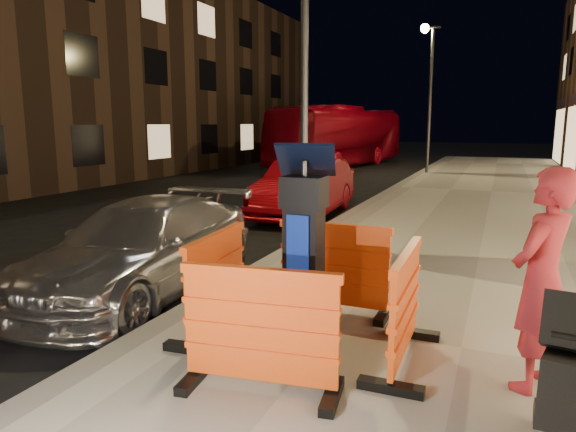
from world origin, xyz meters
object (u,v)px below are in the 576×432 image
at_px(barrier_kerbside, 216,282).
at_px(barrier_bldgside, 405,307).
at_px(barrier_front, 260,331).
at_px(car_silver, 145,291).
at_px(barrier_back, 334,268).
at_px(bus_doubledecker, 340,166).
at_px(man, 542,281).
at_px(parking_kiosk, 304,253).
at_px(car_red, 305,216).

height_order(barrier_kerbside, barrier_bldgside, same).
xyz_separation_m(barrier_front, car_silver, (-2.72, 2.03, -0.66)).
height_order(barrier_back, bus_doubledecker, bus_doubledecker).
bearing_deg(car_silver, man, -17.23).
relative_size(barrier_front, man, 0.73).
bearing_deg(barrier_back, barrier_kerbside, -134.74).
bearing_deg(car_silver, parking_kiosk, -25.50).
relative_size(barrier_kerbside, car_red, 0.30).
bearing_deg(parking_kiosk, barrier_bldgside, -2.74).
xyz_separation_m(barrier_bldgside, man, (1.05, -0.04, 0.38)).
relative_size(barrier_kerbside, barrier_bldgside, 1.00).
relative_size(barrier_back, man, 0.73).
height_order(car_red, man, man).
height_order(parking_kiosk, barrier_front, parking_kiosk).
relative_size(barrier_back, car_red, 0.30).
bearing_deg(barrier_kerbside, man, -95.58).
height_order(parking_kiosk, barrier_kerbside, parking_kiosk).
xyz_separation_m(parking_kiosk, car_red, (-2.75, 7.32, -1.06)).
relative_size(barrier_bldgside, man, 0.73).
distance_m(barrier_back, barrier_bldgside, 1.34).
bearing_deg(car_red, barrier_bldgside, -66.36).
bearing_deg(bus_doubledecker, barrier_front, -66.04).
height_order(barrier_back, barrier_kerbside, same).
bearing_deg(barrier_front, car_silver, 135.51).
relative_size(bus_doubledecker, man, 6.30).
bearing_deg(barrier_bldgside, parking_kiosk, 89.26).
bearing_deg(car_silver, bus_doubledecker, 95.85).
bearing_deg(man, barrier_front, -37.57).
bearing_deg(barrier_back, bus_doubledecker, 106.94).
distance_m(barrier_front, barrier_bldgside, 1.34).
height_order(parking_kiosk, man, parking_kiosk).
distance_m(barrier_back, man, 2.26).
distance_m(barrier_kerbside, barrier_bldgside, 1.90).
distance_m(barrier_kerbside, car_red, 7.57).
bearing_deg(bus_doubledecker, car_silver, -71.70).
xyz_separation_m(barrier_front, man, (2.00, 0.91, 0.38)).
relative_size(barrier_front, car_red, 0.30).
bearing_deg(car_red, parking_kiosk, -72.59).
bearing_deg(barrier_kerbside, car_red, 9.06).
height_order(parking_kiosk, barrier_back, parking_kiosk).
relative_size(barrier_front, barrier_kerbside, 1.00).
xyz_separation_m(barrier_bldgside, car_red, (-3.70, 7.32, -0.66)).
distance_m(barrier_front, car_silver, 3.45).
distance_m(car_red, man, 8.82).
distance_m(parking_kiosk, man, 2.00).
distance_m(parking_kiosk, barrier_back, 1.03).
height_order(barrier_bldgside, car_red, barrier_bldgside).
bearing_deg(man, parking_kiosk, -63.23).
xyz_separation_m(parking_kiosk, barrier_kerbside, (-0.95, 0.00, -0.40)).
distance_m(barrier_front, car_red, 8.74).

